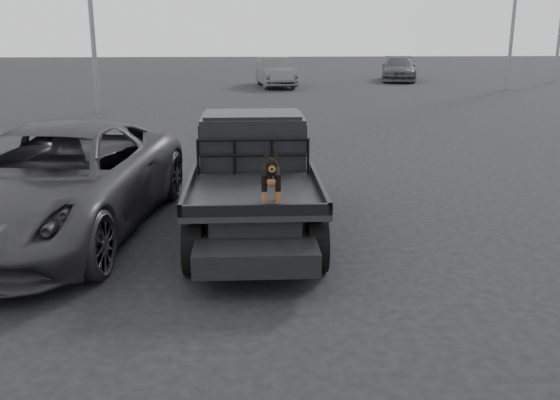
{
  "coord_description": "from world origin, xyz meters",
  "views": [
    {
      "loc": [
        -0.14,
        -7.81,
        3.23
      ],
      "look_at": [
        0.24,
        -0.46,
        1.16
      ],
      "focal_mm": 40.0,
      "sensor_mm": 36.0,
      "label": 1
    }
  ],
  "objects_px": {
    "dog": "(271,177)",
    "distant_car_b": "(399,69)",
    "flatbed_ute": "(254,204)",
    "parked_suv": "(55,182)",
    "distant_car_a": "(275,72)"
  },
  "relations": [
    {
      "from": "flatbed_ute",
      "to": "parked_suv",
      "type": "distance_m",
      "value": 3.13
    },
    {
      "from": "parked_suv",
      "to": "distant_car_a",
      "type": "relative_size",
      "value": 1.31
    },
    {
      "from": "flatbed_ute",
      "to": "dog",
      "type": "height_order",
      "value": "dog"
    },
    {
      "from": "dog",
      "to": "parked_suv",
      "type": "xyz_separation_m",
      "value": [
        -3.32,
        1.66,
        -0.44
      ]
    },
    {
      "from": "flatbed_ute",
      "to": "distant_car_a",
      "type": "relative_size",
      "value": 1.15
    },
    {
      "from": "dog",
      "to": "distant_car_b",
      "type": "height_order",
      "value": "dog"
    },
    {
      "from": "dog",
      "to": "distant_car_b",
      "type": "bearing_deg",
      "value": 73.5
    },
    {
      "from": "dog",
      "to": "distant_car_a",
      "type": "relative_size",
      "value": 0.16
    },
    {
      "from": "parked_suv",
      "to": "dog",
      "type": "bearing_deg",
      "value": -18.96
    },
    {
      "from": "flatbed_ute",
      "to": "distant_car_a",
      "type": "bearing_deg",
      "value": 86.65
    },
    {
      "from": "flatbed_ute",
      "to": "dog",
      "type": "bearing_deg",
      "value": -82.48
    },
    {
      "from": "flatbed_ute",
      "to": "distant_car_a",
      "type": "xyz_separation_m",
      "value": [
        1.44,
        24.66,
        0.32
      ]
    },
    {
      "from": "flatbed_ute",
      "to": "dog",
      "type": "relative_size",
      "value": 7.3
    },
    {
      "from": "flatbed_ute",
      "to": "distant_car_b",
      "type": "bearing_deg",
      "value": 72.22
    },
    {
      "from": "distant_car_b",
      "to": "dog",
      "type": "bearing_deg",
      "value": -94.57
    }
  ]
}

